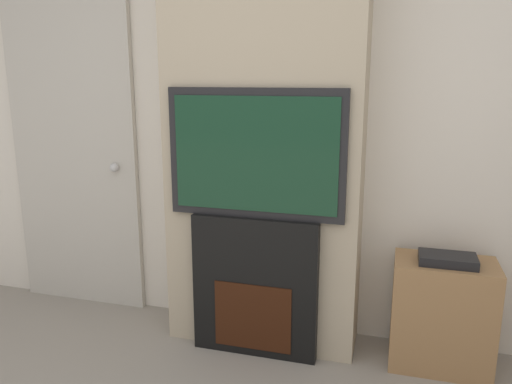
# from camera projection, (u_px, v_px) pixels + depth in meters

# --- Properties ---
(wall_back) EXTENTS (6.00, 0.06, 2.70)m
(wall_back) POSITION_uv_depth(u_px,v_px,m) (274.00, 116.00, 3.01)
(wall_back) COLOR silver
(wall_back) RESTS_ON ground_plane
(chimney_breast) EXTENTS (1.12, 0.35, 2.70)m
(chimney_breast) POSITION_uv_depth(u_px,v_px,m) (265.00, 118.00, 2.82)
(chimney_breast) COLOR tan
(chimney_breast) RESTS_ON ground_plane
(fireplace) EXTENTS (0.72, 0.15, 0.82)m
(fireplace) POSITION_uv_depth(u_px,v_px,m) (256.00, 286.00, 2.86)
(fireplace) COLOR black
(fireplace) RESTS_ON ground_plane
(television) EXTENTS (0.98, 0.07, 0.70)m
(television) POSITION_uv_depth(u_px,v_px,m) (256.00, 154.00, 2.69)
(television) COLOR black
(television) RESTS_ON fireplace
(media_stand) EXTENTS (0.53, 0.32, 0.66)m
(media_stand) POSITION_uv_depth(u_px,v_px,m) (442.00, 313.00, 2.73)
(media_stand) COLOR #997047
(media_stand) RESTS_ON ground_plane
(entry_door) EXTENTS (0.94, 0.09, 2.07)m
(entry_door) POSITION_uv_depth(u_px,v_px,m) (75.00, 158.00, 3.40)
(entry_door) COLOR #BCB7AD
(entry_door) RESTS_ON ground_plane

